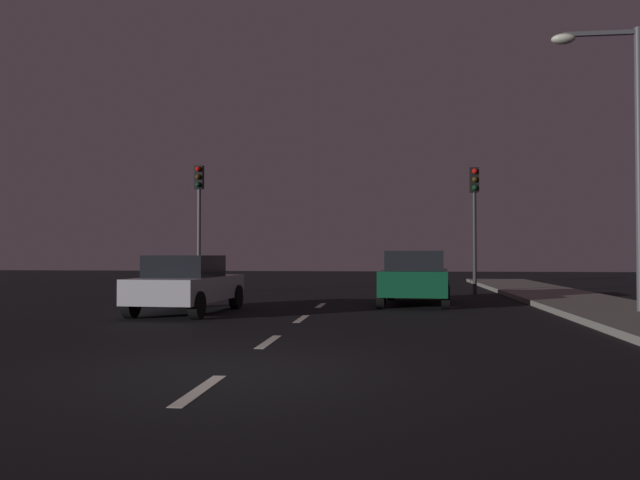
% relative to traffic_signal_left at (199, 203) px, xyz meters
% --- Properties ---
extents(ground_plane, '(80.00, 80.00, 0.00)m').
position_rel_traffic_signal_left_xyz_m(ground_plane, '(5.33, -8.61, -3.42)').
color(ground_plane, black).
extents(sidewalk_curb_right, '(3.00, 40.00, 0.15)m').
position_rel_traffic_signal_left_xyz_m(sidewalk_curb_right, '(12.83, -8.61, -3.35)').
color(sidewalk_curb_right, gray).
rests_on(sidewalk_curb_right, ground_plane).
extents(lane_stripe_nearest, '(0.16, 1.60, 0.01)m').
position_rel_traffic_signal_left_xyz_m(lane_stripe_nearest, '(5.33, -16.81, -3.42)').
color(lane_stripe_nearest, silver).
rests_on(lane_stripe_nearest, ground_plane).
extents(lane_stripe_second, '(0.16, 1.60, 0.01)m').
position_rel_traffic_signal_left_xyz_m(lane_stripe_second, '(5.33, -13.01, -3.42)').
color(lane_stripe_second, silver).
rests_on(lane_stripe_second, ground_plane).
extents(lane_stripe_third, '(0.16, 1.60, 0.01)m').
position_rel_traffic_signal_left_xyz_m(lane_stripe_third, '(5.33, -9.21, -3.42)').
color(lane_stripe_third, silver).
rests_on(lane_stripe_third, ground_plane).
extents(lane_stripe_fourth, '(0.16, 1.60, 0.01)m').
position_rel_traffic_signal_left_xyz_m(lane_stripe_fourth, '(5.33, -5.41, -3.42)').
color(lane_stripe_fourth, silver).
rests_on(lane_stripe_fourth, ground_plane).
extents(traffic_signal_left, '(0.32, 0.38, 4.88)m').
position_rel_traffic_signal_left_xyz_m(traffic_signal_left, '(0.00, 0.00, 0.00)').
color(traffic_signal_left, '#4C4C51').
rests_on(traffic_signal_left, ground_plane).
extents(traffic_signal_right, '(0.32, 0.38, 4.64)m').
position_rel_traffic_signal_left_xyz_m(traffic_signal_right, '(10.36, -0.00, -0.16)').
color(traffic_signal_right, '#2D2D30').
rests_on(traffic_signal_right, ground_plane).
extents(car_stopped_ahead, '(2.25, 4.47, 1.57)m').
position_rel_traffic_signal_left_xyz_m(car_stopped_ahead, '(8.06, -4.62, -2.63)').
color(car_stopped_ahead, '#0F4C2D').
rests_on(car_stopped_ahead, ground_plane).
extents(car_adjacent_lane, '(2.01, 4.13, 1.45)m').
position_rel_traffic_signal_left_xyz_m(car_adjacent_lane, '(2.28, -8.16, -2.69)').
color(car_adjacent_lane, silver).
rests_on(car_adjacent_lane, ground_plane).
extents(street_lamp_right, '(2.06, 0.36, 6.79)m').
position_rel_traffic_signal_left_xyz_m(street_lamp_right, '(12.80, -8.02, 0.71)').
color(street_lamp_right, '#4C4C51').
rests_on(street_lamp_right, ground_plane).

